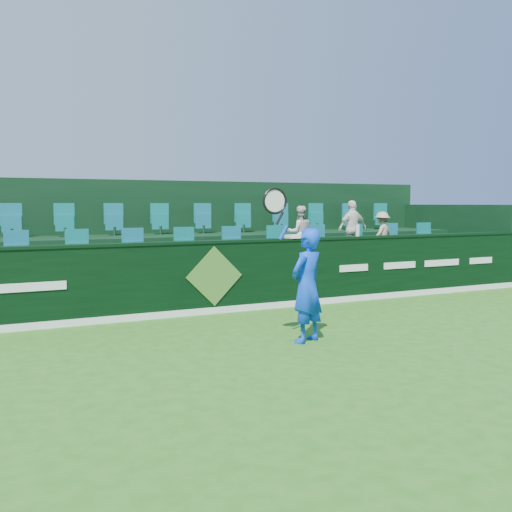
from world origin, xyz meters
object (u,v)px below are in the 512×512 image
tennis_player (306,284)px  spectator_right (382,234)px  towel (297,236)px  drinks_bottle (358,230)px  spectator_left (300,233)px  spectator_middle (352,229)px

tennis_player → spectator_right: size_ratio=2.24×
towel → spectator_right: bearing=20.7°
drinks_bottle → spectator_left: bearing=123.6°
tennis_player → spectator_left: 4.38m
tennis_player → spectator_middle: 5.20m
spectator_middle → spectator_right: size_ratio=1.26×
spectator_middle → spectator_right: spectator_middle is taller
spectator_middle → towel: 2.39m
spectator_left → spectator_middle: size_ratio=0.90×
drinks_bottle → tennis_player: bearing=-136.4°
tennis_player → spectator_middle: tennis_player is taller
spectator_left → towel: bearing=70.4°
tennis_player → spectator_left: bearing=61.3°
spectator_right → spectator_left: bearing=-22.5°
spectator_middle → drinks_bottle: size_ratio=5.28×
spectator_left → spectator_right: spectator_left is taller
spectator_left → spectator_right: bearing=-167.3°
towel → spectator_middle: bearing=28.0°
spectator_left → drinks_bottle: bearing=136.3°
spectator_left → towel: 1.32m
tennis_player → spectator_left: size_ratio=1.97×
spectator_left → drinks_bottle: (0.74, -1.12, 0.08)m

